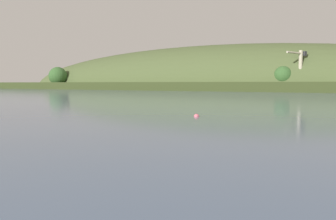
# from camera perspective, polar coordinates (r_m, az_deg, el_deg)

# --- Properties ---
(far_shoreline_hill) EXTENTS (431.17, 102.18, 59.54)m
(far_shoreline_hill) POSITION_cam_1_polar(r_m,az_deg,el_deg) (229.86, 7.20, 3.52)
(far_shoreline_hill) COLOR #35401E
(far_shoreline_hill) RESTS_ON ground
(dockside_crane) EXTENTS (7.93, 15.22, 20.89)m
(dockside_crane) POSITION_cam_1_polar(r_m,az_deg,el_deg) (184.09, 21.48, 6.14)
(dockside_crane) COLOR #4C4C51
(dockside_crane) RESTS_ON ground
(mooring_buoy_foreground) EXTENTS (0.69, 0.69, 0.77)m
(mooring_buoy_foreground) POSITION_cam_1_polar(r_m,az_deg,el_deg) (43.46, 4.86, -1.10)
(mooring_buoy_foreground) COLOR #E06675
(mooring_buoy_foreground) RESTS_ON ground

